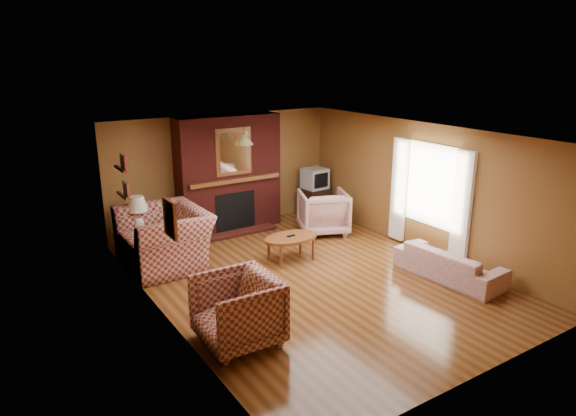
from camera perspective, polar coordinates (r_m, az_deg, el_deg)
floor at (r=8.62m, az=2.68°, el=-7.76°), size 6.50×6.50×0.00m
ceiling at (r=7.93m, az=2.92°, el=8.22°), size 6.50×6.50×0.00m
wall_back at (r=10.92m, az=-7.18°, el=4.05°), size 6.50×0.00×6.50m
wall_front at (r=6.03m, az=21.20°, el=-7.64°), size 6.50×0.00×6.50m
wall_left at (r=7.11m, az=-13.87°, el=-3.27°), size 0.00×6.50×6.50m
wall_right at (r=9.82m, az=14.77°, el=2.19°), size 0.00×6.50×6.50m
fireplace at (r=10.69m, az=-6.55°, el=3.70°), size 2.20×0.82×2.40m
window_right at (r=9.67m, az=15.41°, el=1.47°), size 0.10×1.85×2.00m
bookshelf at (r=8.75m, az=-17.88°, el=3.34°), size 0.09×0.55×0.71m
botanical_print at (r=6.74m, az=-12.96°, el=-1.17°), size 0.05×0.40×0.50m
pendant_light at (r=9.93m, az=-4.93°, el=7.56°), size 0.36×0.36×0.48m
plaid_loveseat at (r=9.18m, az=-13.59°, el=-3.28°), size 1.36×1.56×1.01m
plaid_armchair at (r=6.67m, az=-5.65°, el=-11.27°), size 1.01×0.99×0.90m
floral_sofa at (r=8.91m, az=17.49°, el=-5.89°), size 0.85×1.85×0.53m
floral_armchair at (r=10.62m, az=3.92°, el=-0.46°), size 1.25×1.26×0.88m
coffee_table at (r=9.15m, az=0.35°, el=-3.46°), size 1.03×0.64×0.48m
side_table at (r=9.74m, az=-16.08°, el=-3.80°), size 0.43×0.43×0.53m
table_lamp at (r=9.55m, az=-16.38°, el=-0.36°), size 0.38×0.38×0.62m
tv_stand at (r=11.77m, az=2.95°, el=0.70°), size 0.63×0.58×0.65m
crt_tv at (r=11.63m, az=3.01°, el=3.31°), size 0.52×0.52×0.45m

